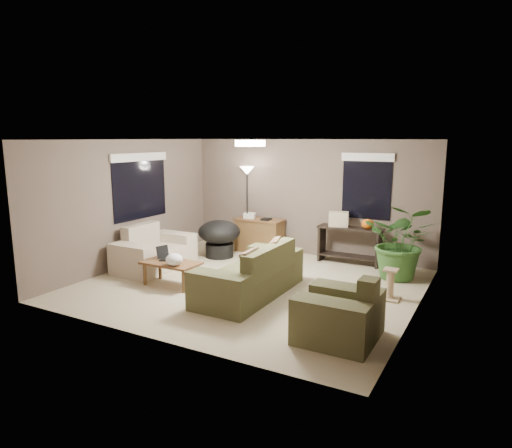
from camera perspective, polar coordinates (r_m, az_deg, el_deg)
The scene contains 20 objects.
room_shell at distance 7.74m, azimuth -0.71°, elevation 1.21°, with size 5.50×5.50×5.50m.
main_sofa at distance 7.46m, azimuth -0.49°, elevation -6.70°, with size 0.95×2.20×0.85m.
throw_pillows at distance 7.24m, azimuth 1.27°, elevation -4.31°, with size 0.35×1.38×0.47m.
loveseat at distance 9.20m, azimuth -12.70°, elevation -3.58°, with size 0.90×1.60×0.85m.
armchair at distance 6.00m, azimuth 10.45°, elevation -11.30°, with size 0.95×1.00×0.85m.
coffee_table at distance 8.05m, azimuth -10.59°, elevation -5.11°, with size 1.00×0.55×0.42m.
laptop at distance 8.20m, azimuth -11.09°, elevation -3.96°, with size 0.42×0.35×0.24m.
plastic_bag at distance 7.77m, azimuth -10.19°, elevation -4.41°, with size 0.29×0.26×0.21m, color white.
desk at distance 10.23m, azimuth 0.41°, elevation -1.42°, with size 1.10×0.50×0.75m.
desk_papers at distance 10.21m, azimuth -0.38°, elevation 0.98°, with size 0.69×0.30×0.12m.
console_table at distance 9.48m, azimuth 11.63°, elevation -2.25°, with size 1.30×0.40×0.75m.
pumpkin at distance 9.30m, azimuth 13.78°, elevation 0.01°, with size 0.24×0.24×0.20m, color orange.
cardboard_box at distance 9.46m, azimuth 10.29°, elevation 0.61°, with size 0.39×0.29×0.29m, color beige.
papasan_chair at distance 9.80m, azimuth -4.61°, elevation -1.46°, with size 0.98×0.98×0.80m.
floor_lamp at distance 10.10m, azimuth -1.12°, elevation 5.43°, with size 0.32×0.32×1.91m.
ceiling_fixture at distance 7.64m, azimuth -0.73°, elevation 10.06°, with size 0.50×0.50×0.10m, color white.
houseplant at distance 8.64m, azimuth 17.73°, elevation -3.11°, with size 1.25×1.38×1.08m, color #2D5923.
cat_scratching_post at distance 7.59m, azimuth 16.40°, elevation -7.48°, with size 0.32×0.32×0.50m.
window_left at distance 9.53m, azimuth -14.31°, elevation 5.91°, with size 0.05×1.56×1.33m.
window_back at distance 9.48m, azimuth 13.71°, elevation 5.93°, with size 1.06×0.05×1.33m.
Camera 1 is at (3.75, -6.65, 2.53)m, focal length 32.00 mm.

